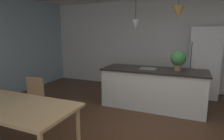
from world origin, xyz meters
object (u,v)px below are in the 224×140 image
at_px(dining_table, 9,108).
at_px(potted_plant_on_island, 178,59).
at_px(kitchen_island, 153,88).
at_px(chair_far_left, 31,99).
at_px(refrigerator, 204,63).

xyz_separation_m(dining_table, potted_plant_on_island, (2.03, 2.51, 0.49)).
height_order(dining_table, kitchen_island, kitchen_island).
bearing_deg(dining_table, chair_far_left, 118.54).
bearing_deg(dining_table, refrigerator, 55.82).
xyz_separation_m(refrigerator, potted_plant_on_island, (-0.58, -1.34, 0.23)).
relative_size(dining_table, chair_far_left, 2.21).
distance_m(dining_table, potted_plant_on_island, 3.26).
bearing_deg(dining_table, kitchen_island, 58.81).
height_order(kitchen_island, potted_plant_on_island, potted_plant_on_island).
bearing_deg(kitchen_island, chair_far_left, -138.93).
relative_size(chair_far_left, kitchen_island, 0.38).
bearing_deg(kitchen_island, potted_plant_on_island, -0.00).
bearing_deg(kitchen_island, dining_table, -121.19).
height_order(chair_far_left, potted_plant_on_island, potted_plant_on_island).
distance_m(chair_far_left, potted_plant_on_island, 3.07).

